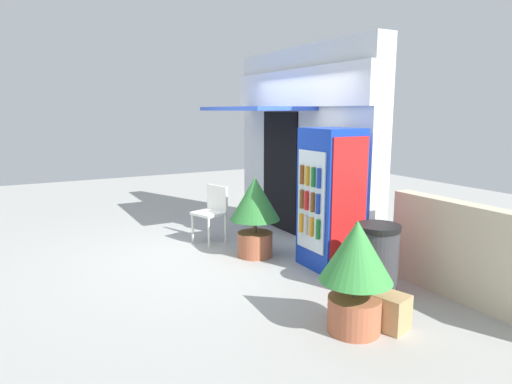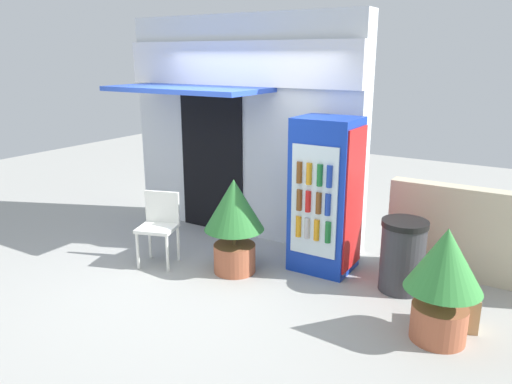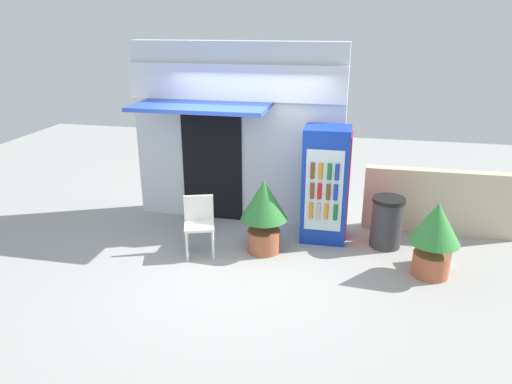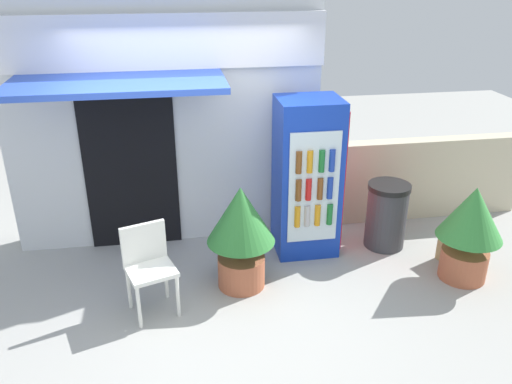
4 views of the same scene
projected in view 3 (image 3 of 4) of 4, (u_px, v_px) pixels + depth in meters
The scene contains 9 objects.
ground at pixel (232, 258), 6.93m from camera, with size 16.00×16.00×0.00m, color #A3A39E.
storefront_building at pixel (237, 131), 7.87m from camera, with size 3.50×1.33×2.96m.
drink_cooler at pixel (326, 185), 7.26m from camera, with size 0.70×0.65×1.79m.
plastic_chair at pixel (199, 220), 6.92m from camera, with size 0.53×0.51×0.87m.
potted_plant_near_shop at pixel (264, 209), 6.92m from camera, with size 0.69×0.69×1.11m.
potted_plant_curbside at pixel (435, 233), 6.26m from camera, with size 0.66×0.66×1.05m.
trash_bin at pixel (387, 222), 7.17m from camera, with size 0.49×0.49×0.78m.
stone_boundary_wall at pixel (441, 202), 7.60m from camera, with size 2.41×0.21×1.05m, color beige.
cardboard_box at pixel (435, 254), 6.69m from camera, with size 0.34×0.27×0.33m, color tan.
Camera 3 is at (1.60, -5.99, 3.27)m, focal length 33.42 mm.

